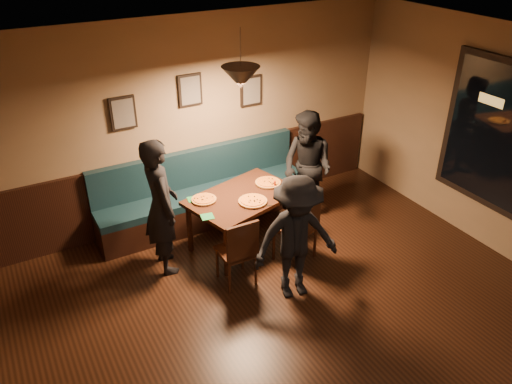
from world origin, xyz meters
TOP-DOWN VIEW (x-y plane):
  - floor at (0.00, 0.00)m, footprint 7.00×7.00m
  - ceiling at (0.00, 0.00)m, footprint 7.00×7.00m
  - wall_back at (0.00, 3.50)m, footprint 6.00×0.00m
  - wainscot at (0.00, 3.47)m, footprint 5.88×0.06m
  - booth_bench at (0.00, 3.20)m, footprint 3.00×0.60m
  - picture_left at (-0.90, 3.47)m, footprint 0.32×0.04m
  - picture_center at (0.00, 3.47)m, footprint 0.32×0.04m
  - picture_right at (0.90, 3.47)m, footprint 0.32×0.04m
  - pendant_lamp at (0.21, 2.45)m, footprint 0.44×0.44m
  - dining_table at (0.21, 2.45)m, footprint 1.54×1.19m
  - chair_near_left at (-0.22, 1.80)m, footprint 0.40×0.40m
  - chair_near_right at (0.63, 1.85)m, footprint 0.57×0.57m
  - diner_left at (-0.85, 2.48)m, footprint 0.45×0.65m
  - diner_right at (1.30, 2.60)m, footprint 0.79×0.91m
  - diner_front at (0.26, 1.29)m, footprint 1.06×0.73m
  - pizza_a at (-0.27, 2.57)m, footprint 0.33×0.33m
  - pizza_b at (0.24, 2.23)m, footprint 0.43×0.43m
  - pizza_c at (0.65, 2.56)m, footprint 0.38×0.38m
  - soda_glass at (0.80, 2.14)m, footprint 0.06×0.06m
  - tabasco_bottle at (0.68, 2.43)m, footprint 0.03×0.03m
  - napkin_a at (-0.37, 2.66)m, footprint 0.17×0.17m
  - napkin_b at (-0.39, 2.20)m, footprint 0.17×0.17m
  - cutlery_set at (0.24, 2.09)m, footprint 0.19×0.10m

SIDE VIEW (x-z plane):
  - floor at x=0.00m, z-range 0.00..0.00m
  - dining_table at x=0.21m, z-range 0.00..0.73m
  - chair_near_left at x=-0.22m, z-range 0.00..0.90m
  - chair_near_right at x=0.63m, z-range 0.00..0.98m
  - wainscot at x=0.00m, z-range 0.00..1.00m
  - booth_bench at x=0.00m, z-range 0.00..1.00m
  - cutlery_set at x=0.24m, z-range 0.73..0.73m
  - napkin_a at x=-0.37m, z-range 0.73..0.73m
  - napkin_b at x=-0.39m, z-range 0.73..0.73m
  - pizza_a at x=-0.27m, z-range 0.73..0.76m
  - pizza_c at x=0.65m, z-range 0.73..0.77m
  - pizza_b at x=0.24m, z-range 0.73..0.77m
  - diner_front at x=0.26m, z-range 0.00..1.50m
  - tabasco_bottle at x=0.68m, z-range 0.73..0.84m
  - diner_right at x=1.30m, z-range 0.00..1.59m
  - soda_glass at x=0.80m, z-range 0.73..0.86m
  - diner_left at x=-0.85m, z-range 0.00..1.71m
  - wall_back at x=0.00m, z-range -1.60..4.40m
  - picture_left at x=-0.90m, z-range 1.49..1.91m
  - picture_right at x=0.90m, z-range 1.49..1.91m
  - picture_center at x=0.00m, z-range 1.64..2.06m
  - pendant_lamp at x=0.21m, z-range 2.12..2.38m
  - ceiling at x=0.00m, z-range 2.80..2.80m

